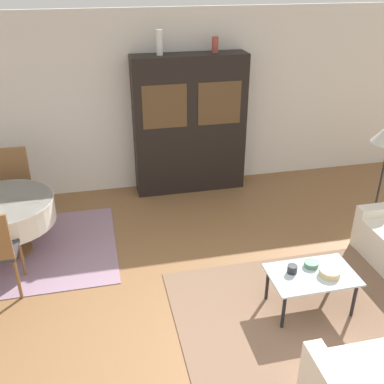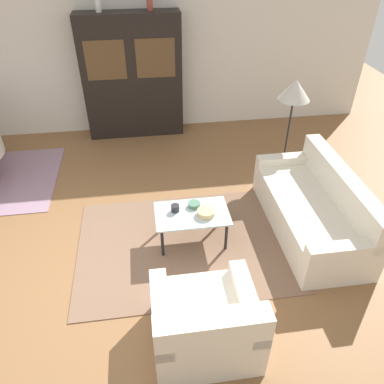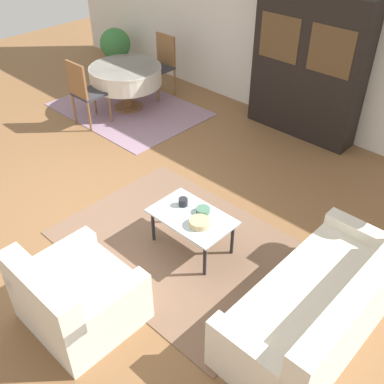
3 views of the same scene
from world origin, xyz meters
name	(u,v)px [view 1 (image 1 of 3)]	position (x,y,z in m)	size (l,w,h in m)	color
ground_plane	(204,350)	(0.00, 0.00, 0.00)	(14.00, 14.00, 0.00)	brown
wall_back	(147,104)	(0.00, 3.63, 1.35)	(10.00, 0.06, 2.70)	silver
area_rug	(302,313)	(1.11, 0.26, 0.01)	(2.62, 1.91, 0.01)	brown
dining_rug	(17,253)	(-1.91, 2.05, 0.01)	(2.45, 1.79, 0.01)	gray
coffee_table	(312,278)	(1.21, 0.33, 0.39)	(0.88, 0.55, 0.43)	black
display_cabinet	(190,125)	(0.61, 3.38, 1.05)	(1.69, 0.40, 2.10)	black
dining_table	(4,212)	(-1.95, 2.08, 0.58)	(1.18, 1.18, 0.72)	brown
dining_chair_far	(13,182)	(-1.95, 2.90, 0.60)	(0.44, 0.44, 1.04)	brown
cup	(292,269)	(1.02, 0.40, 0.48)	(0.10, 0.10, 0.09)	#232328
bowl	(330,272)	(1.37, 0.28, 0.47)	(0.21, 0.21, 0.07)	tan
bowl_small	(311,264)	(1.25, 0.45, 0.47)	(0.15, 0.15, 0.05)	#4C7A60
vase_tall	(159,42)	(0.19, 3.38, 2.27)	(0.09, 0.09, 0.34)	white
vase_short	(215,45)	(0.98, 3.38, 2.21)	(0.09, 0.09, 0.22)	#9E4238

